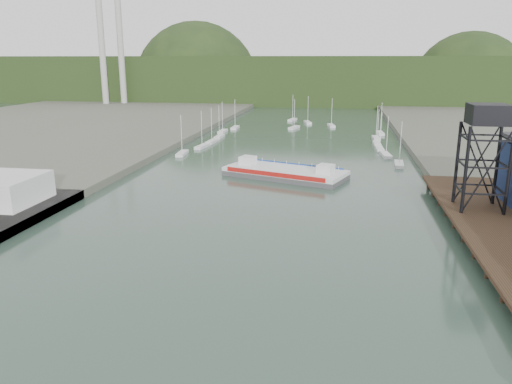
% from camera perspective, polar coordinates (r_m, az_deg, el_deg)
% --- Properties ---
extents(lift_tower, '(6.50, 6.50, 16.00)m').
position_cam_1_polar(lift_tower, '(82.33, 24.94, 7.37)').
color(lift_tower, black).
rests_on(lift_tower, east_pier).
extents(marina_sailboats, '(57.71, 92.65, 0.90)m').
position_cam_1_polar(marina_sailboats, '(161.82, 4.81, 6.31)').
color(marina_sailboats, silver).
rests_on(marina_sailboats, ground).
extents(smokestacks, '(11.20, 8.20, 60.00)m').
position_cam_1_polar(smokestacks, '(280.28, -16.20, 15.52)').
color(smokestacks, '#A6A7A1').
rests_on(smokestacks, ground).
extents(distant_hills, '(500.00, 120.00, 80.00)m').
position_cam_1_polar(distant_hills, '(323.11, 6.69, 12.36)').
color(distant_hills, black).
rests_on(distant_hills, ground).
extents(chain_ferry, '(27.57, 18.23, 3.69)m').
position_cam_1_polar(chain_ferry, '(107.03, 3.34, 2.26)').
color(chain_ferry, '#454547').
rests_on(chain_ferry, ground).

